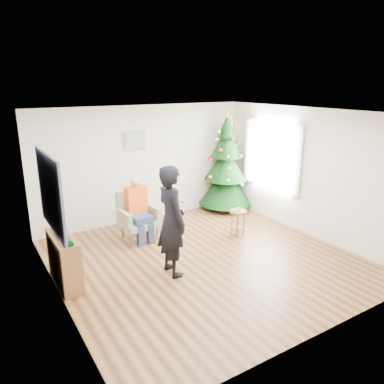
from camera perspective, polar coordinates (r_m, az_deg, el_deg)
floor at (r=6.86m, az=1.96°, el=-10.20°), size 5.00×5.00×0.00m
ceiling at (r=6.15m, az=2.20°, el=12.02°), size 5.00×5.00×0.00m
wall_back at (r=8.51m, az=-7.35°, el=4.26°), size 5.00×0.00×5.00m
wall_front at (r=4.64m, az=19.63°, el=-7.00°), size 5.00×0.00×5.00m
wall_left at (r=5.46m, az=-20.33°, el=-3.54°), size 0.00×5.00×5.00m
wall_right at (r=8.01m, az=17.14°, el=2.89°), size 0.00×5.00×5.00m
window_panel at (r=8.62m, az=12.14°, el=5.53°), size 0.04×1.30×1.40m
curtains at (r=8.60m, az=12.00°, el=5.52°), size 0.05×1.75×1.50m
christmas_tree at (r=9.29m, az=5.19°, el=4.00°), size 1.33×1.33×2.41m
stool at (r=7.84m, az=6.98°, el=-4.61°), size 0.36×0.36×0.54m
laptop at (r=7.75m, az=7.05°, el=-2.73°), size 0.33×0.26×0.02m
armchair at (r=7.65m, az=-8.24°, el=-4.50°), size 0.76×0.70×0.98m
seated_person at (r=7.51m, az=-8.14°, el=-2.49°), size 0.42×0.59×1.29m
standing_man at (r=6.05m, az=-3.14°, el=-4.42°), size 0.46×0.68×1.84m
game_controller at (r=6.01m, az=-1.40°, el=-1.43°), size 0.04×0.13×0.04m
console at (r=6.25m, az=-18.88°, el=-9.81°), size 0.31×1.00×0.80m
garland at (r=6.09m, az=-19.24°, el=-6.25°), size 0.14×0.90×0.14m
tapestry at (r=5.68m, az=-20.82°, el=-0.20°), size 0.03×1.50×1.15m
framed_picture at (r=8.30m, az=-8.65°, el=7.76°), size 0.52×0.05×0.42m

